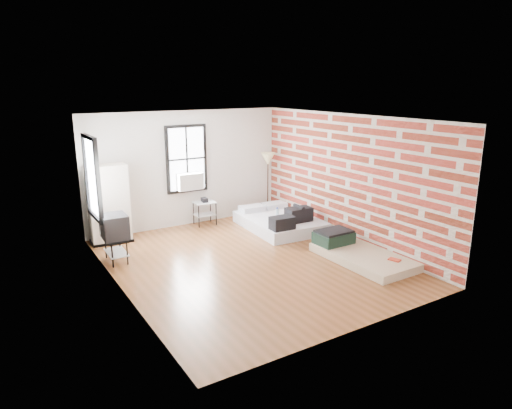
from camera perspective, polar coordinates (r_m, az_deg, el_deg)
ground at (r=9.07m, az=-0.77°, el=-7.20°), size 6.00×6.00×0.00m
room_shell at (r=9.00m, az=-0.74°, el=4.15°), size 5.02×6.02×2.80m
mattress_main at (r=11.08m, az=3.03°, el=-2.08°), size 1.66×2.17×0.67m
mattress_bare at (r=9.43m, az=12.37°, el=-5.81°), size 1.10×2.07×0.45m
wardrobe at (r=10.45m, az=-17.93°, el=0.03°), size 0.90×0.55×1.73m
side_table at (r=11.36m, az=-6.44°, el=-0.25°), size 0.54×0.44×0.69m
floor_lamp at (r=11.96m, az=1.51°, el=5.31°), size 0.36×0.36×1.66m
tv_stand at (r=9.30m, az=-17.24°, el=-2.86°), size 0.49×0.69×0.96m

